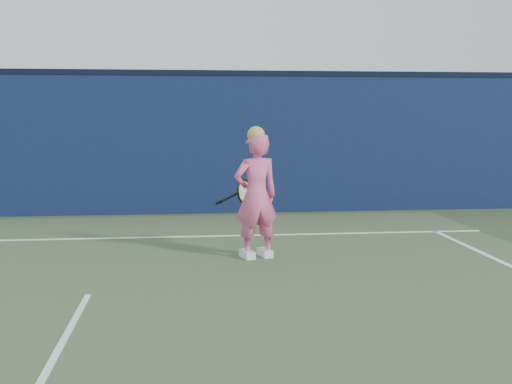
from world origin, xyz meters
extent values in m
plane|color=#36492D|center=(0.00, 0.00, 0.00)|extent=(80.00, 80.00, 0.00)
cube|color=#0D193C|center=(0.00, 6.50, 1.25)|extent=(24.00, 0.40, 2.50)
cube|color=black|center=(0.00, 6.50, 2.55)|extent=(24.00, 0.42, 0.10)
imported|color=#E5598C|center=(1.85, 2.54, 0.79)|extent=(0.66, 0.52, 1.58)
sphere|color=tan|center=(1.85, 2.54, 1.55)|extent=(0.22, 0.22, 0.22)
cube|color=white|center=(1.97, 2.57, 0.05)|extent=(0.19, 0.30, 0.10)
cube|color=white|center=(1.74, 2.50, 0.05)|extent=(0.19, 0.30, 0.10)
torus|color=black|center=(1.75, 3.04, 0.79)|extent=(0.25, 0.30, 0.34)
torus|color=#CBD313|center=(1.75, 3.04, 0.79)|extent=(0.20, 0.24, 0.28)
cylinder|color=beige|center=(1.75, 3.04, 0.79)|extent=(0.19, 0.24, 0.27)
cylinder|color=black|center=(1.54, 2.90, 0.72)|extent=(0.25, 0.23, 0.11)
cylinder|color=black|center=(1.42, 2.82, 0.68)|extent=(0.13, 0.12, 0.07)
cube|color=white|center=(0.00, 4.00, 0.01)|extent=(11.00, 0.08, 0.01)
camera|label=1|loc=(0.99, -5.37, 1.78)|focal=45.00mm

